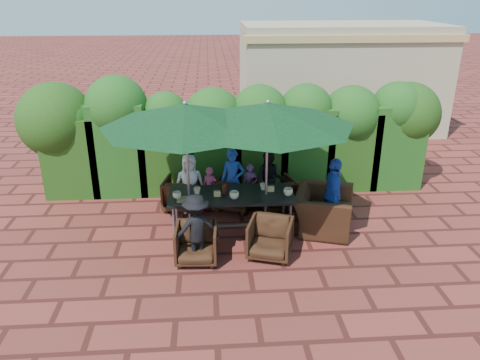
{
  "coord_description": "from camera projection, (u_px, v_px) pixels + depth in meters",
  "views": [
    {
      "loc": [
        -0.6,
        -7.41,
        4.16
      ],
      "look_at": [
        -0.05,
        0.4,
        0.95
      ],
      "focal_mm": 35.0,
      "sensor_mm": 36.0,
      "label": 1
    }
  ],
  "objects": [
    {
      "name": "building",
      "position": [
        339.0,
        77.0,
        14.53
      ],
      "size": [
        6.2,
        3.08,
        3.2
      ],
      "color": "tan",
      "rests_on": "ground"
    },
    {
      "name": "cup_d",
      "position": [
        263.0,
        187.0,
        8.54
      ],
      "size": [
        0.12,
        0.12,
        0.12
      ],
      "primitive_type": "imported",
      "color": "beige",
      "rests_on": "dining_table"
    },
    {
      "name": "adult_near_left",
      "position": [
        196.0,
        229.0,
        7.49
      ],
      "size": [
        0.83,
        0.54,
        1.19
      ],
      "primitive_type": "imported",
      "rotation": [
        0.0,
        0.0,
        3.42
      ],
      "color": "black",
      "rests_on": "ground"
    },
    {
      "name": "adult_far_left",
      "position": [
        190.0,
        183.0,
        9.24
      ],
      "size": [
        0.63,
        0.42,
        1.19
      ],
      "primitive_type": "imported",
      "rotation": [
        0.0,
        0.0,
        0.13
      ],
      "color": "white",
      "rests_on": "ground"
    },
    {
      "name": "chair_near_left",
      "position": [
        196.0,
        242.0,
        7.6
      ],
      "size": [
        0.7,
        0.66,
        0.69
      ],
      "primitive_type": "imported",
      "rotation": [
        0.0,
        0.0,
        -0.05
      ],
      "color": "black",
      "rests_on": "ground"
    },
    {
      "name": "cup_e",
      "position": [
        288.0,
        192.0,
        8.3
      ],
      "size": [
        0.17,
        0.17,
        0.13
      ],
      "primitive_type": "imported",
      "color": "beige",
      "rests_on": "dining_table"
    },
    {
      "name": "pedestrian_b",
      "position": [
        317.0,
        125.0,
        12.48
      ],
      "size": [
        0.81,
        0.58,
        1.55
      ],
      "primitive_type": "imported",
      "rotation": [
        0.0,
        0.0,
        2.97
      ],
      "color": "#DF4E86",
      "rests_on": "ground"
    },
    {
      "name": "cup_b",
      "position": [
        197.0,
        191.0,
        8.36
      ],
      "size": [
        0.13,
        0.13,
        0.12
      ],
      "primitive_type": "imported",
      "color": "beige",
      "rests_on": "dining_table"
    },
    {
      "name": "serving_tray",
      "position": [
        187.0,
        199.0,
        8.15
      ],
      "size": [
        0.35,
        0.25,
        0.02
      ],
      "primitive_type": "cube",
      "color": "olive",
      "rests_on": "dining_table"
    },
    {
      "name": "adult_far_mid",
      "position": [
        233.0,
        180.0,
        9.27
      ],
      "size": [
        0.52,
        0.45,
        1.28
      ],
      "primitive_type": "imported",
      "rotation": [
        0.0,
        0.0,
        -0.18
      ],
      "color": "#2146B2",
      "rests_on": "ground"
    },
    {
      "name": "cup_c",
      "position": [
        234.0,
        195.0,
        8.17
      ],
      "size": [
        0.17,
        0.17,
        0.13
      ],
      "primitive_type": "imported",
      "color": "beige",
      "rests_on": "dining_table"
    },
    {
      "name": "chair_far_mid",
      "position": [
        234.0,
        191.0,
        9.47
      ],
      "size": [
        0.89,
        0.86,
        0.72
      ],
      "primitive_type": "imported",
      "rotation": [
        0.0,
        0.0,
        2.77
      ],
      "color": "black",
      "rests_on": "ground"
    },
    {
      "name": "chair_far_left",
      "position": [
        182.0,
        192.0,
        9.44
      ],
      "size": [
        0.81,
        0.77,
        0.71
      ],
      "primitive_type": "imported",
      "rotation": [
        0.0,
        0.0,
        2.95
      ],
      "color": "black",
      "rests_on": "ground"
    },
    {
      "name": "umbrella_right",
      "position": [
        268.0,
        114.0,
        7.82
      ],
      "size": [
        2.98,
        2.98,
        2.46
      ],
      "color": "gray",
      "rests_on": "ground"
    },
    {
      "name": "hedge_wall",
      "position": [
        232.0,
        130.0,
        10.09
      ],
      "size": [
        9.1,
        1.6,
        2.55
      ],
      "color": "black",
      "rests_on": "ground"
    },
    {
      "name": "pedestrian_a",
      "position": [
        303.0,
        124.0,
        12.14
      ],
      "size": [
        1.8,
        1.09,
        1.82
      ],
      "primitive_type": "imported",
      "rotation": [
        0.0,
        0.0,
        2.83
      ],
      "color": "#228035",
      "rests_on": "ground"
    },
    {
      "name": "number_block_right",
      "position": [
        271.0,
        189.0,
        8.47
      ],
      "size": [
        0.12,
        0.06,
        0.1
      ],
      "primitive_type": "cube",
      "color": "#DCB771",
      "rests_on": "dining_table"
    },
    {
      "name": "ground",
      "position": [
        245.0,
        237.0,
        8.46
      ],
      "size": [
        80.0,
        80.0,
        0.0
      ],
      "primitive_type": "plane",
      "color": "maroon",
      "rests_on": "ground"
    },
    {
      "name": "child_right",
      "position": [
        250.0,
        185.0,
        9.52
      ],
      "size": [
        0.34,
        0.29,
        0.9
      ],
      "primitive_type": "imported",
      "rotation": [
        0.0,
        0.0,
        -0.07
      ],
      "color": "#8D4699",
      "rests_on": "ground"
    },
    {
      "name": "adult_end_right",
      "position": [
        333.0,
        195.0,
        8.49
      ],
      "size": [
        0.52,
        0.86,
        1.39
      ],
      "primitive_type": "imported",
      "rotation": [
        0.0,
        0.0,
        1.43
      ],
      "color": "#2146B2",
      "rests_on": "ground"
    },
    {
      "name": "chair_far_right",
      "position": [
        276.0,
        192.0,
        9.45
      ],
      "size": [
        0.83,
        0.8,
        0.7
      ],
      "primitive_type": "imported",
      "rotation": [
        0.0,
        0.0,
        3.41
      ],
      "color": "black",
      "rests_on": "ground"
    },
    {
      "name": "number_block_left",
      "position": [
        217.0,
        194.0,
        8.27
      ],
      "size": [
        0.12,
        0.06,
        0.1
      ],
      "primitive_type": "cube",
      "color": "#DCB771",
      "rests_on": "dining_table"
    },
    {
      "name": "child_left",
      "position": [
        210.0,
        189.0,
        9.38
      ],
      "size": [
        0.38,
        0.35,
        0.89
      ],
      "primitive_type": "imported",
      "rotation": [
        0.0,
        0.0,
        -0.31
      ],
      "color": "#DF4E86",
      "rests_on": "ground"
    },
    {
      "name": "sauce_bottle",
      "position": [
        224.0,
        189.0,
        8.36
      ],
      "size": [
        0.04,
        0.04,
        0.17
      ],
      "primitive_type": "cylinder",
      "color": "#4C230C",
      "rests_on": "dining_table"
    },
    {
      "name": "chair_near_right",
      "position": [
        270.0,
        237.0,
        7.74
      ],
      "size": [
        0.86,
        0.83,
        0.71
      ],
      "primitive_type": "imported",
      "rotation": [
        0.0,
        0.0,
        -0.3
      ],
      "color": "black",
      "rests_on": "ground"
    },
    {
      "name": "pedestrian_c",
      "position": [
        350.0,
        123.0,
        12.25
      ],
      "size": [
        1.2,
        1.14,
        1.78
      ],
      "primitive_type": "imported",
      "rotation": [
        0.0,
        0.0,
        2.42
      ],
      "color": "gray",
      "rests_on": "ground"
    },
    {
      "name": "cup_a",
      "position": [
        177.0,
        195.0,
        8.19
      ],
      "size": [
        0.15,
        0.15,
        0.12
      ],
      "primitive_type": "imported",
      "color": "beige",
      "rests_on": "dining_table"
    },
    {
      "name": "ketchup_bottle",
      "position": [
        225.0,
        189.0,
        8.39
      ],
      "size": [
        0.04,
        0.04,
        0.17
      ],
      "primitive_type": "cylinder",
      "color": "#B20C0A",
      "rests_on": "dining_table"
    },
    {
      "name": "dining_table",
      "position": [
        231.0,
        198.0,
        8.41
      ],
      "size": [
        2.24,
        0.9,
        0.75
      ],
      "color": "black",
      "rests_on": "ground"
    },
    {
      "name": "umbrella_left",
      "position": [
        185.0,
        115.0,
        7.75
      ],
      "size": [
        2.88,
        2.88,
        2.46
      ],
      "color": "gray",
      "rests_on": "ground"
    },
    {
      "name": "adult_far_right",
      "position": [
        269.0,
        180.0,
        9.42
      ],
      "size": [
        0.64,
        0.5,
        1.18
      ],
      "primitive_type": "imported",
      "rotation": [
        0.0,
        0.0,
        -0.29
      ],
      "color": "black",
      "rests_on": "ground"
    },
    {
      "name": "chair_end_right",
      "position": [
        324.0,
        204.0,
        8.56
      ],
      "size": [
        1.07,
        1.33,
        1.01
      ],
      "primitive_type": "imported",
      "rotation": [
        0.0,
        0.0,
        1.26
      ],
      "color": "black",
      "rests_on": "ground"
    }
  ]
}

